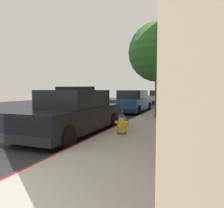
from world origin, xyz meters
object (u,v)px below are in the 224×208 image
parked_car_dark_far (158,97)px  street_tree (158,52)px  fire_hydrant (122,123)px  police_cruiser (74,113)px  parked_car_silver_ahead (133,102)px

parked_car_dark_far → street_tree: bearing=-81.7°
parked_car_dark_far → fire_hydrant: parked_car_dark_far is taller
fire_hydrant → street_tree: bearing=84.5°
police_cruiser → parked_car_dark_far: size_ratio=1.00×
parked_car_dark_far → fire_hydrant: (1.63, -18.87, -0.26)m
parked_car_dark_far → fire_hydrant: bearing=-85.1°
parked_car_dark_far → street_tree: (2.07, -14.25, 2.76)m
parked_car_dark_far → street_tree: 14.66m
police_cruiser → parked_car_silver_ahead: bearing=90.4°
police_cruiser → street_tree: bearing=64.5°
police_cruiser → fire_hydrant: size_ratio=6.37×
police_cruiser → parked_car_silver_ahead: police_cruiser is taller
police_cruiser → parked_car_dark_far: police_cruiser is taller
fire_hydrant → parked_car_dark_far: bearing=94.9°
street_tree → parked_car_dark_far: bearing=98.3°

